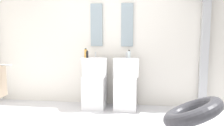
{
  "coord_description": "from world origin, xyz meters",
  "views": [
    {
      "loc": [
        0.65,
        -3.02,
        1.46
      ],
      "look_at": [
        0.15,
        0.55,
        0.95
      ],
      "focal_mm": 39.68,
      "sensor_mm": 36.0,
      "label": 1
    }
  ],
  "objects_px": {
    "pedestal_sink_right": "(126,82)",
    "soap_bottle_clear": "(129,54)",
    "towel_rack": "(0,82)",
    "shower_column": "(204,50)",
    "soap_bottle_amber": "(86,53)",
    "lounge_chair": "(192,116)",
    "soap_bottle_black": "(87,54)",
    "pedestal_sink_left": "(94,81)"
  },
  "relations": [
    {
      "from": "pedestal_sink_right",
      "to": "lounge_chair",
      "type": "xyz_separation_m",
      "value": [
        0.96,
        -1.21,
        -0.14
      ]
    },
    {
      "from": "lounge_chair",
      "to": "soap_bottle_amber",
      "type": "distance_m",
      "value": 2.2
    },
    {
      "from": "lounge_chair",
      "to": "soap_bottle_clear",
      "type": "height_order",
      "value": "soap_bottle_clear"
    },
    {
      "from": "soap_bottle_amber",
      "to": "pedestal_sink_right",
      "type": "bearing_deg",
      "value": -2.66
    },
    {
      "from": "towel_rack",
      "to": "pedestal_sink_right",
      "type": "bearing_deg",
      "value": 24.91
    },
    {
      "from": "shower_column",
      "to": "soap_bottle_black",
      "type": "relative_size",
      "value": 14.7
    },
    {
      "from": "pedestal_sink_left",
      "to": "soap_bottle_black",
      "type": "relative_size",
      "value": 7.33
    },
    {
      "from": "soap_bottle_black",
      "to": "shower_column",
      "type": "bearing_deg",
      "value": 4.43
    },
    {
      "from": "pedestal_sink_right",
      "to": "soap_bottle_amber",
      "type": "distance_m",
      "value": 0.9
    },
    {
      "from": "soap_bottle_black",
      "to": "soap_bottle_amber",
      "type": "bearing_deg",
      "value": -175.85
    },
    {
      "from": "shower_column",
      "to": "soap_bottle_clear",
      "type": "distance_m",
      "value": 1.32
    },
    {
      "from": "pedestal_sink_right",
      "to": "towel_rack",
      "type": "relative_size",
      "value": 1.08
    },
    {
      "from": "towel_rack",
      "to": "soap_bottle_amber",
      "type": "xyz_separation_m",
      "value": [
        1.14,
        0.91,
        0.37
      ]
    },
    {
      "from": "pedestal_sink_right",
      "to": "pedestal_sink_left",
      "type": "bearing_deg",
      "value": 180.0
    },
    {
      "from": "towel_rack",
      "to": "soap_bottle_amber",
      "type": "distance_m",
      "value": 1.51
    },
    {
      "from": "pedestal_sink_left",
      "to": "pedestal_sink_right",
      "type": "bearing_deg",
      "value": 0.0
    },
    {
      "from": "shower_column",
      "to": "soap_bottle_black",
      "type": "height_order",
      "value": "shower_column"
    },
    {
      "from": "shower_column",
      "to": "soap_bottle_amber",
      "type": "distance_m",
      "value": 2.11
    },
    {
      "from": "towel_rack",
      "to": "soap_bottle_clear",
      "type": "relative_size",
      "value": 6.53
    },
    {
      "from": "pedestal_sink_right",
      "to": "soap_bottle_black",
      "type": "bearing_deg",
      "value": 177.12
    },
    {
      "from": "pedestal_sink_right",
      "to": "soap_bottle_amber",
      "type": "relative_size",
      "value": 5.9
    },
    {
      "from": "towel_rack",
      "to": "soap_bottle_black",
      "type": "height_order",
      "value": "soap_bottle_black"
    },
    {
      "from": "pedestal_sink_left",
      "to": "soap_bottle_clear",
      "type": "xyz_separation_m",
      "value": [
        0.62,
        0.13,
        0.49
      ]
    },
    {
      "from": "pedestal_sink_right",
      "to": "soap_bottle_clear",
      "type": "relative_size",
      "value": 7.03
    },
    {
      "from": "shower_column",
      "to": "pedestal_sink_left",
      "type": "bearing_deg",
      "value": -174.2
    },
    {
      "from": "pedestal_sink_left",
      "to": "shower_column",
      "type": "bearing_deg",
      "value": 5.8
    },
    {
      "from": "pedestal_sink_left",
      "to": "shower_column",
      "type": "xyz_separation_m",
      "value": [
        1.94,
        0.2,
        0.59
      ]
    },
    {
      "from": "lounge_chair",
      "to": "towel_rack",
      "type": "bearing_deg",
      "value": 173.15
    },
    {
      "from": "towel_rack",
      "to": "shower_column",
      "type": "bearing_deg",
      "value": 18.26
    },
    {
      "from": "lounge_chair",
      "to": "soap_bottle_black",
      "type": "height_order",
      "value": "soap_bottle_black"
    },
    {
      "from": "shower_column",
      "to": "soap_bottle_amber",
      "type": "relative_size",
      "value": 11.82
    },
    {
      "from": "pedestal_sink_left",
      "to": "pedestal_sink_right",
      "type": "xyz_separation_m",
      "value": [
        0.57,
        0.0,
        0.0
      ]
    },
    {
      "from": "pedestal_sink_right",
      "to": "towel_rack",
      "type": "distance_m",
      "value": 2.08
    },
    {
      "from": "lounge_chair",
      "to": "soap_bottle_black",
      "type": "bearing_deg",
      "value": 143.21
    },
    {
      "from": "pedestal_sink_right",
      "to": "soap_bottle_black",
      "type": "distance_m",
      "value": 0.87
    },
    {
      "from": "pedestal_sink_right",
      "to": "soap_bottle_clear",
      "type": "distance_m",
      "value": 0.51
    },
    {
      "from": "pedestal_sink_right",
      "to": "soap_bottle_amber",
      "type": "height_order",
      "value": "soap_bottle_amber"
    },
    {
      "from": "lounge_chair",
      "to": "soap_bottle_black",
      "type": "xyz_separation_m",
      "value": [
        -1.67,
        1.25,
        0.64
      ]
    },
    {
      "from": "soap_bottle_clear",
      "to": "towel_rack",
      "type": "bearing_deg",
      "value": -152.49
    },
    {
      "from": "soap_bottle_clear",
      "to": "pedestal_sink_left",
      "type": "bearing_deg",
      "value": -168.12
    },
    {
      "from": "lounge_chair",
      "to": "soap_bottle_black",
      "type": "relative_size",
      "value": 7.24
    },
    {
      "from": "towel_rack",
      "to": "soap_bottle_amber",
      "type": "height_order",
      "value": "soap_bottle_amber"
    }
  ]
}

